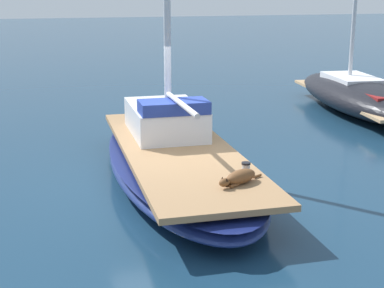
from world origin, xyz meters
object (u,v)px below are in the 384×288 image
dog_brown (239,177)px  deck_winch (246,169)px  sailboat_main (178,165)px  moored_boat_starboard_side (359,95)px

dog_brown → deck_winch: size_ratio=4.19×
sailboat_main → moored_boat_starboard_side: moored_boat_starboard_side is taller
deck_winch → moored_boat_starboard_side: size_ratio=0.03×
moored_boat_starboard_side → dog_brown: bearing=-131.9°
sailboat_main → dog_brown: bearing=-79.1°
deck_winch → moored_boat_starboard_side: bearing=47.6°
sailboat_main → deck_winch: (0.69, -1.83, 0.42)m
sailboat_main → moored_boat_starboard_side: (6.70, 4.76, 0.19)m
deck_winch → dog_brown: bearing=-122.9°
sailboat_main → dog_brown: 2.31m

